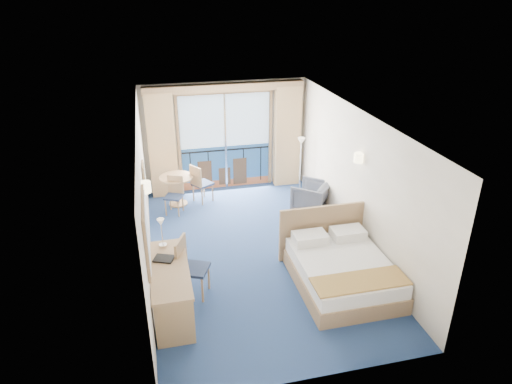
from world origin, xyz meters
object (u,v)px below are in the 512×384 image
armchair (311,197)px  nightstand (341,230)px  table_chair_a (200,182)px  bed (341,269)px  table_chair_b (175,192)px  desk (173,305)px  floor_lamp (301,152)px  round_table (177,183)px  desk_chair (189,264)px

armchair → nightstand: bearing=46.0°
nightstand → table_chair_a: bearing=135.0°
bed → table_chair_b: size_ratio=2.33×
table_chair_a → table_chair_b: size_ratio=1.09×
nightstand → desk: bearing=-152.7°
floor_lamp → round_table: 3.06m
bed → nightstand: size_ratio=3.58×
desk → table_chair_a: bearing=77.9°
desk → round_table: 4.34m
floor_lamp → armchair: bearing=-93.0°
round_table → armchair: bearing=-19.9°
armchair → desk_chair: bearing=-9.7°
bed → desk: 2.95m
bed → desk: size_ratio=1.17×
nightstand → desk_chair: (-3.14, -0.96, 0.31)m
floor_lamp → table_chair_b: size_ratio=1.68×
table_chair_a → bed: bearing=174.9°
bed → table_chair_b: bed is taller
desk → round_table: bearing=84.8°
round_table → floor_lamp: bearing=-1.3°
floor_lamp → desk: 5.49m
armchair → table_chair_b: 3.11m
armchair → table_chair_b: (-3.03, 0.68, 0.14)m
nightstand → desk: (-3.46, -1.79, 0.16)m
floor_lamp → round_table: (-3.00, 0.07, -0.56)m
armchair → floor_lamp: bearing=-141.6°
nightstand → armchair: bearing=94.6°
floor_lamp → round_table: bearing=178.7°
desk_chair → table_chair_a: (0.60, 3.50, -0.06)m
armchair → table_chair_a: table_chair_a is taller
table_chair_a → table_chair_b: 0.73m
bed → floor_lamp: (0.49, 3.77, 0.80)m
nightstand → round_table: (-3.07, 2.54, 0.26)m
bed → nightstand: 1.41m
desk → table_chair_a: (0.93, 4.32, 0.09)m
bed → desk_chair: bearing=172.7°
nightstand → round_table: 3.99m
round_table → table_chair_b: size_ratio=0.91×
desk_chair → table_chair_b: size_ratio=1.21×
floor_lamp → desk: size_ratio=0.84×
table_chair_a → round_table: bearing=56.7°
nightstand → table_chair_b: (-3.15, 2.15, 0.21)m
nightstand → table_chair_a: 3.59m
armchair → table_chair_a: 2.64m
armchair → desk_chair: desk_chair is taller
floor_lamp → table_chair_a: floor_lamp is taller
desk_chair → armchair: bearing=-26.7°
bed → desk: bed is taller
round_table → table_chair_b: (-0.08, -0.39, -0.05)m
nightstand → round_table: round_table is taller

